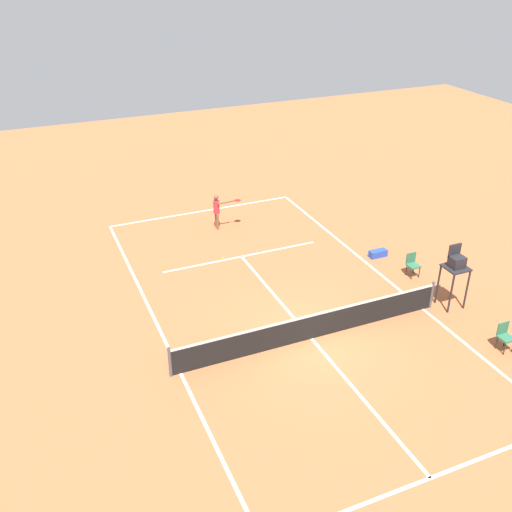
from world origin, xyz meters
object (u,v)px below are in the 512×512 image
object	(u,v)px
player_serving	(218,209)
tennis_ball	(223,258)
courtside_chair_far	(505,335)
courtside_chair_mid	(413,264)
umpire_chair	(456,267)
equipment_bag	(378,253)

from	to	relation	value
player_serving	tennis_ball	world-z (taller)	player_serving
courtside_chair_far	courtside_chair_mid	bearing A→B (deg)	-91.85
umpire_chair	courtside_chair_mid	xyz separation A→B (m)	(-0.04, -2.32, -1.07)
tennis_ball	umpire_chair	bearing A→B (deg)	134.12
courtside_chair_mid	courtside_chair_far	world-z (taller)	same
player_serving	courtside_chair_far	world-z (taller)	player_serving
umpire_chair	equipment_bag	size ratio (longest dim) A/B	3.17
courtside_chair_mid	equipment_bag	xyz separation A→B (m)	(0.33, -1.84, -0.38)
umpire_chair	courtside_chair_far	size ratio (longest dim) A/B	2.54
tennis_ball	equipment_bag	distance (m)	6.50
umpire_chair	courtside_chair_far	xyz separation A→B (m)	(0.12, 2.76, -1.07)
tennis_ball	courtside_chair_mid	distance (m)	7.67
tennis_ball	equipment_bag	world-z (taller)	equipment_bag
umpire_chair	courtside_chair_far	bearing A→B (deg)	87.52
courtside_chair_mid	player_serving	bearing A→B (deg)	-51.85
player_serving	tennis_ball	distance (m)	3.11
player_serving	courtside_chair_far	xyz separation A→B (m)	(-5.39, 12.14, -0.45)
courtside_chair_far	tennis_ball	bearing A→B (deg)	-56.22
tennis_ball	courtside_chair_far	size ratio (longest dim) A/B	0.07
umpire_chair	tennis_ball	bearing A→B (deg)	-45.88
umpire_chair	courtside_chair_mid	size ratio (longest dim) A/B	2.54
courtside_chair_far	equipment_bag	distance (m)	6.93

